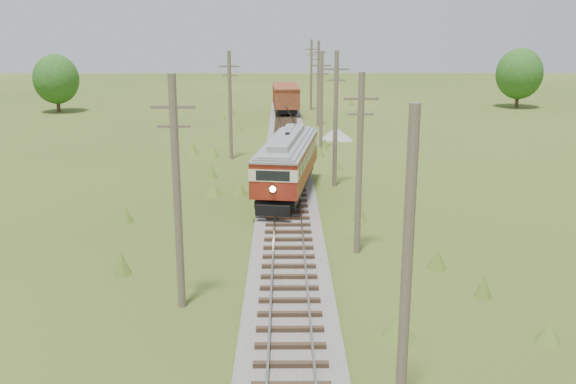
{
  "coord_description": "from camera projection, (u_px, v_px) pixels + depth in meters",
  "views": [
    {
      "loc": [
        -0.2,
        -11.11,
        10.77
      ],
      "look_at": [
        0.0,
        21.39,
        2.13
      ],
      "focal_mm": 40.0,
      "sensor_mm": 36.0,
      "label": 1
    }
  ],
  "objects": [
    {
      "name": "streetcar",
      "position": [
        287.0,
        159.0,
        39.84
      ],
      "size": [
        4.31,
        11.74,
        5.31
      ],
      "rotation": [
        0.0,
        0.0,
        -0.14
      ],
      "color": "black",
      "rests_on": "ground"
    },
    {
      "name": "gondola",
      "position": [
        286.0,
        97.0,
        75.78
      ],
      "size": [
        3.25,
        9.0,
        2.95
      ],
      "rotation": [
        0.0,
        0.0,
        0.04
      ],
      "color": "black",
      "rests_on": "ground"
    },
    {
      "name": "gravel_pile",
      "position": [
        337.0,
        134.0,
        60.77
      ],
      "size": [
        3.03,
        3.22,
        1.1
      ],
      "color": "gray",
      "rests_on": "ground"
    },
    {
      "name": "tree_mid_a",
      "position": [
        56.0,
        79.0,
        78.02
      ],
      "size": [
        5.46,
        5.46,
        7.03
      ],
      "color": "#38281C",
      "rests_on": "ground"
    },
    {
      "name": "utility_pole_r_6",
      "position": [
        311.0,
        74.0,
        80.02
      ],
      "size": [
        1.6,
        0.3,
        8.7
      ],
      "color": "brown",
      "rests_on": "ground"
    },
    {
      "name": "utility_pole_r_3",
      "position": [
        336.0,
        118.0,
        42.29
      ],
      "size": [
        1.6,
        0.3,
        9.0
      ],
      "color": "brown",
      "rests_on": "ground"
    },
    {
      "name": "utility_pole_l_a",
      "position": [
        177.0,
        192.0,
        23.88
      ],
      "size": [
        1.6,
        0.3,
        9.0
      ],
      "color": "brown",
      "rests_on": "ground"
    },
    {
      "name": "utility_pole_l_b",
      "position": [
        230.0,
        104.0,
        50.99
      ],
      "size": [
        1.6,
        0.3,
        8.6
      ],
      "color": "brown",
      "rests_on": "ground"
    },
    {
      "name": "utility_pole_r_5",
      "position": [
        318.0,
        83.0,
        67.43
      ],
      "size": [
        1.6,
        0.3,
        8.9
      ],
      "color": "brown",
      "rests_on": "ground"
    },
    {
      "name": "utility_pole_r_4",
      "position": [
        321.0,
        100.0,
        54.93
      ],
      "size": [
        1.6,
        0.3,
        8.4
      ],
      "color": "brown",
      "rests_on": "ground"
    },
    {
      "name": "utility_pole_r_1",
      "position": [
        407.0,
        267.0,
        17.22
      ],
      "size": [
        0.3,
        0.3,
        8.8
      ],
      "color": "brown",
      "rests_on": "ground"
    },
    {
      "name": "utility_pole_r_2",
      "position": [
        359.0,
        163.0,
        29.78
      ],
      "size": [
        1.6,
        0.3,
        8.6
      ],
      "color": "brown",
      "rests_on": "ground"
    },
    {
      "name": "railbed_main",
      "position": [
        287.0,
        173.0,
        46.31
      ],
      "size": [
        3.6,
        96.0,
        0.57
      ],
      "color": "#605B54",
      "rests_on": "ground"
    },
    {
      "name": "tree_mid_b",
      "position": [
        519.0,
        74.0,
        82.15
      ],
      "size": [
        5.88,
        5.88,
        7.57
      ],
      "color": "#38281C",
      "rests_on": "ground"
    }
  ]
}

